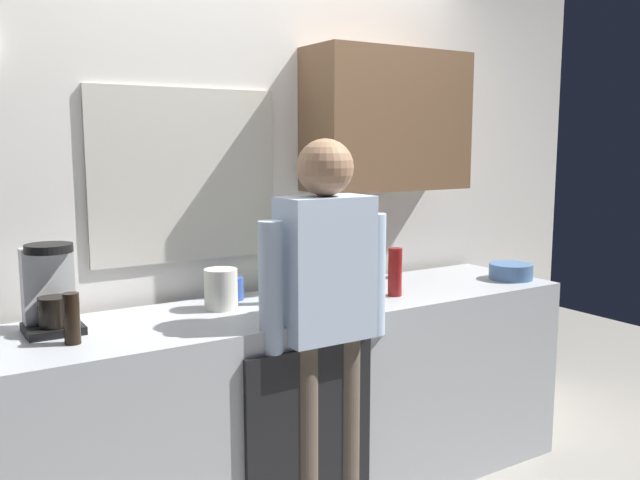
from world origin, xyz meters
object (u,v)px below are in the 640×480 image
object	(u,v)px
bottle_clear_soda	(329,279)
bottle_dark_sauce	(72,319)
mixing_bowl	(511,271)
bottle_amber_beer	(368,268)
cup_blue_mug	(234,289)
cup_terracotta_mug	(377,275)
bottle_olive_oil	(276,275)
bottle_green_wine	(296,259)
storage_canister	(221,289)
coffee_maker	(50,292)
dish_soap	(285,293)
bottle_red_vinegar	(395,272)
person_at_sink	(325,306)

from	to	relation	value
bottle_clear_soda	bottle_dark_sauce	world-z (taller)	bottle_clear_soda
bottle_dark_sauce	mixing_bowl	xyz separation A→B (m)	(2.16, -0.03, -0.05)
bottle_amber_beer	cup_blue_mug	size ratio (longest dim) A/B	2.30
bottle_dark_sauce	cup_terracotta_mug	distance (m)	1.51
bottle_olive_oil	bottle_dark_sauce	distance (m)	0.90
bottle_olive_oil	bottle_green_wine	world-z (taller)	bottle_green_wine
bottle_clear_soda	cup_terracotta_mug	xyz separation A→B (m)	(0.50, 0.33, -0.09)
bottle_clear_soda	bottle_green_wine	xyz separation A→B (m)	(0.09, 0.42, 0.01)
bottle_dark_sauce	storage_canister	size ratio (longest dim) A/B	1.06
coffee_maker	bottle_amber_beer	distance (m)	1.39
coffee_maker	cup_blue_mug	bearing A→B (deg)	6.91
bottle_green_wine	bottle_dark_sauce	xyz separation A→B (m)	(-1.09, -0.32, -0.06)
bottle_olive_oil	coffee_maker	bearing A→B (deg)	176.05
bottle_clear_soda	dish_soap	distance (m)	0.19
bottle_red_vinegar	dish_soap	xyz separation A→B (m)	(-0.57, 0.01, -0.03)
bottle_dark_sauce	person_at_sink	distance (m)	0.93
coffee_maker	cup_blue_mug	distance (m)	0.80
bottle_green_wine	bottle_red_vinegar	distance (m)	0.47
bottle_clear_soda	person_at_sink	size ratio (longest dim) A/B	0.17
mixing_bowl	cup_blue_mug	bearing A→B (deg)	166.52
bottle_red_vinegar	storage_canister	size ratio (longest dim) A/B	1.29
person_at_sink	mixing_bowl	bearing A→B (deg)	18.72
bottle_clear_soda	person_at_sink	world-z (taller)	person_at_sink
storage_canister	cup_blue_mug	bearing A→B (deg)	45.99
bottle_clear_soda	bottle_dark_sauce	size ratio (longest dim) A/B	1.56
cup_blue_mug	bottle_amber_beer	bearing A→B (deg)	-17.64
bottle_olive_oil	bottle_green_wine	bearing A→B (deg)	40.69
coffee_maker	bottle_amber_beer	size ratio (longest dim) A/B	1.43
cup_terracotta_mug	person_at_sink	size ratio (longest dim) A/B	0.06
bottle_red_vinegar	bottle_dark_sauce	distance (m)	1.41
bottle_green_wine	cup_blue_mug	xyz separation A→B (m)	(-0.33, -0.02, -0.10)
coffee_maker	bottle_amber_beer	bearing A→B (deg)	-3.88
coffee_maker	bottle_red_vinegar	xyz separation A→B (m)	(1.44, -0.22, -0.04)
bottle_green_wine	dish_soap	size ratio (longest dim) A/B	1.67
bottle_red_vinegar	dish_soap	bearing A→B (deg)	179.30
cup_blue_mug	bottle_green_wine	bearing A→B (deg)	2.74
bottle_amber_beer	dish_soap	size ratio (longest dim) A/B	1.28
bottle_clear_soda	cup_blue_mug	world-z (taller)	bottle_clear_soda
dish_soap	person_at_sink	bearing A→B (deg)	-72.91
coffee_maker	bottle_amber_beer	xyz separation A→B (m)	(1.38, -0.09, -0.03)
bottle_clear_soda	bottle_dark_sauce	distance (m)	1.01
bottle_clear_soda	bottle_red_vinegar	size ratio (longest dim) A/B	1.27
bottle_red_vinegar	mixing_bowl	distance (m)	0.74
cup_terracotta_mug	mixing_bowl	world-z (taller)	cup_terracotta_mug
coffee_maker	bottle_dark_sauce	world-z (taller)	coffee_maker
person_at_sink	cup_terracotta_mug	bearing A→B (deg)	47.20
bottle_olive_oil	bottle_amber_beer	distance (m)	0.47
bottle_amber_beer	cup_blue_mug	distance (m)	0.63
bottle_dark_sauce	cup_terracotta_mug	size ratio (longest dim) A/B	1.96
bottle_dark_sauce	cup_blue_mug	world-z (taller)	bottle_dark_sauce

